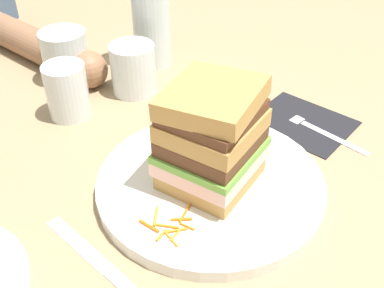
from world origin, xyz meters
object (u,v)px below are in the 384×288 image
Objects in this scene: empty_tumbler_1 at (66,56)px; main_plate at (210,184)px; juice_glass at (133,71)px; fork at (315,126)px; empty_tumbler_0 at (67,91)px; sandwich at (212,138)px; knife at (109,271)px; napkin_dark at (302,122)px.

main_plate is at bearing -100.16° from empty_tumbler_1.
juice_glass reaches higher than main_plate.
empty_tumbler_1 is (-0.14, 0.40, 0.04)m from fork.
empty_tumbler_0 reaches higher than juice_glass.
knife is (-0.17, 0.00, -0.08)m from sandwich.
juice_glass is 0.13m from empty_tumbler_1.
empty_tumbler_0 is (-0.00, 0.27, 0.03)m from main_plate.
knife is (-0.17, 0.00, -0.01)m from main_plate.
main_plate is 2.15× the size of sandwich.
napkin_dark is (0.21, -0.02, -0.01)m from main_plate.
juice_glass is (0.11, 0.25, -0.04)m from sandwich.
fork reaches higher than napkin_dark.
sandwich is 0.22m from fork.
juice_glass is at bearing -12.28° from empty_tumbler_0.
fork is at bearing -6.48° from knife.
sandwich is 0.79× the size of fork.
main_plate is 3.37× the size of empty_tumbler_0.
napkin_dark is 0.69× the size of knife.
main_plate is 0.27m from empty_tumbler_0.
main_plate is at bearing -1.18° from knife.
fork reaches higher than knife.
fork is at bearing -56.21° from empty_tumbler_0.
juice_glass is 0.95× the size of empty_tumbler_1.
napkin_dark is at bearing 84.25° from fork.
sandwich is 0.19m from knife.
empty_tumbler_0 is (-0.00, 0.27, -0.04)m from sandwich.
napkin_dark is (0.21, -0.02, -0.08)m from sandwich.
fork is 0.38m from empty_tumbler_0.
sandwich reaches higher than empty_tumbler_0.
empty_tumbler_1 is at bearing 108.99° from fork.
juice_glass is 0.98× the size of empty_tumbler_0.
sandwich is 1.60× the size of juice_glass.
sandwich is at bearing -1.09° from knife.
empty_tumbler_0 is at bearing 126.07° from napkin_dark.
empty_tumbler_1 reaches higher than empty_tumbler_0.
sandwich reaches higher than main_plate.
sandwich reaches higher than knife.
empty_tumbler_1 reaches higher than juice_glass.
sandwich is 0.22m from napkin_dark.
napkin_dark is at bearing -69.69° from empty_tumbler_1.
empty_tumbler_1 reaches higher than napkin_dark.
fork is (0.20, -0.04, -0.08)m from sandwich.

